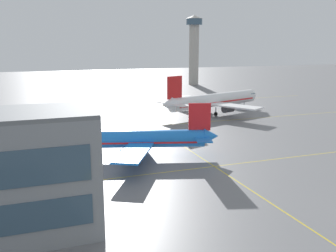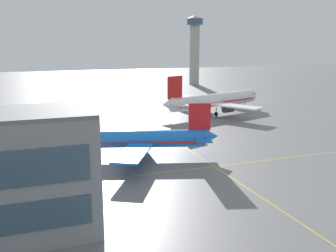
% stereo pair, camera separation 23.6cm
% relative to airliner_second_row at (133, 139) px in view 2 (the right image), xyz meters
% --- Properties ---
extents(airliner_second_row, '(34.09, 29.09, 10.80)m').
position_rel_airliner_second_row_xyz_m(airliner_second_row, '(0.00, 0.00, 0.00)').
color(airliner_second_row, blue).
rests_on(airliner_second_row, ground).
extents(airliner_third_row, '(40.63, 34.73, 12.93)m').
position_rel_airliner_second_row_xyz_m(airliner_third_row, '(36.35, 37.42, 0.73)').
color(airliner_third_row, white).
rests_on(airliner_third_row, ground).
extents(taxiway_markings, '(155.90, 166.14, 0.01)m').
position_rel_airliner_second_row_xyz_m(taxiway_markings, '(12.59, 7.99, -3.68)').
color(taxiway_markings, yellow).
rests_on(taxiway_markings, ground).
extents(control_tower, '(8.82, 8.82, 36.44)m').
position_rel_airliner_second_row_xyz_m(control_tower, '(66.17, 120.94, 17.53)').
color(control_tower, '#ADA89E').
rests_on(control_tower, ground).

